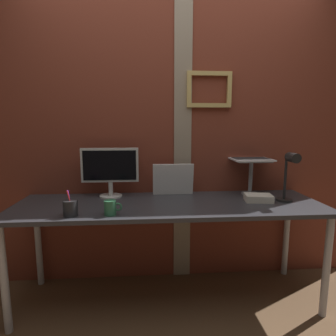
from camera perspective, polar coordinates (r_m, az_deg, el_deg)
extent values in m
plane|color=brown|center=(2.41, 1.64, -25.22)|extent=(6.00, 6.00, 0.00)
cube|color=brown|center=(2.42, 0.73, 6.08)|extent=(3.30, 0.12, 2.47)
cube|color=gray|center=(2.36, 3.01, 6.00)|extent=(0.15, 0.01, 2.47)
cube|color=tan|center=(2.42, 8.51, 18.61)|extent=(0.37, 0.03, 0.03)
cube|color=tan|center=(2.39, 8.36, 12.58)|extent=(0.37, 0.03, 0.03)
cube|color=tan|center=(2.37, 4.32, 15.77)|extent=(0.03, 0.03, 0.22)
cube|color=tan|center=(2.44, 12.42, 15.39)|extent=(0.03, 0.03, 0.22)
cube|color=#333338|center=(2.10, 0.21, -7.60)|extent=(2.28, 0.69, 0.03)
cylinder|color=#B2B2B7|center=(2.18, -30.53, -19.11)|extent=(0.05, 0.05, 0.74)
cylinder|color=#B2B2B7|center=(2.34, 29.72, -17.18)|extent=(0.05, 0.05, 0.74)
cylinder|color=#B2B2B7|center=(2.65, -25.03, -13.67)|extent=(0.05, 0.05, 0.74)
cylinder|color=#B2B2B7|center=(2.78, 23.07, -12.51)|extent=(0.05, 0.05, 0.74)
cylinder|color=silver|center=(2.32, -11.60, -5.62)|extent=(0.18, 0.18, 0.01)
cylinder|color=silver|center=(2.30, -11.65, -4.13)|extent=(0.04, 0.04, 0.11)
cube|color=silver|center=(2.27, -11.80, 0.60)|extent=(0.45, 0.04, 0.27)
cube|color=black|center=(2.25, -11.87, 0.52)|extent=(0.42, 0.00, 0.24)
cylinder|color=gray|center=(2.46, 16.41, -4.99)|extent=(0.14, 0.14, 0.01)
cylinder|color=gray|center=(2.43, 16.55, -1.79)|extent=(0.03, 0.03, 0.27)
cube|color=gray|center=(2.41, 16.70, 1.45)|extent=(0.28, 0.22, 0.01)
cube|color=white|center=(2.40, 16.71, 1.71)|extent=(0.32, 0.24, 0.01)
cube|color=#2D2D30|center=(2.42, 16.55, 1.94)|extent=(0.28, 0.15, 0.00)
cube|color=white|center=(2.54, 15.53, 4.80)|extent=(0.32, 0.08, 0.22)
cube|color=black|center=(2.54, 15.58, 4.74)|extent=(0.29, 0.07, 0.19)
cube|color=white|center=(2.30, 1.05, -2.36)|extent=(0.34, 0.06, 0.26)
cylinder|color=black|center=(2.33, 22.63, -6.01)|extent=(0.12, 0.12, 0.02)
cylinder|color=black|center=(2.29, 22.90, -1.60)|extent=(0.02, 0.02, 0.35)
cylinder|color=black|center=(2.19, 24.21, 1.94)|extent=(0.07, 0.11, 0.07)
cylinder|color=#262628|center=(1.90, -19.34, -7.75)|extent=(0.09, 0.09, 0.10)
cylinder|color=purple|center=(1.89, -19.40, -6.62)|extent=(0.03, 0.02, 0.16)
cylinder|color=red|center=(1.88, -19.41, -6.73)|extent=(0.04, 0.02, 0.16)
cylinder|color=#33724C|center=(1.85, -11.77, -7.96)|extent=(0.08, 0.08, 0.10)
torus|color=#33724C|center=(1.85, -10.20, -7.82)|extent=(0.05, 0.01, 0.05)
cube|color=silver|center=(2.24, 18.02, -5.85)|extent=(0.22, 0.17, 0.05)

